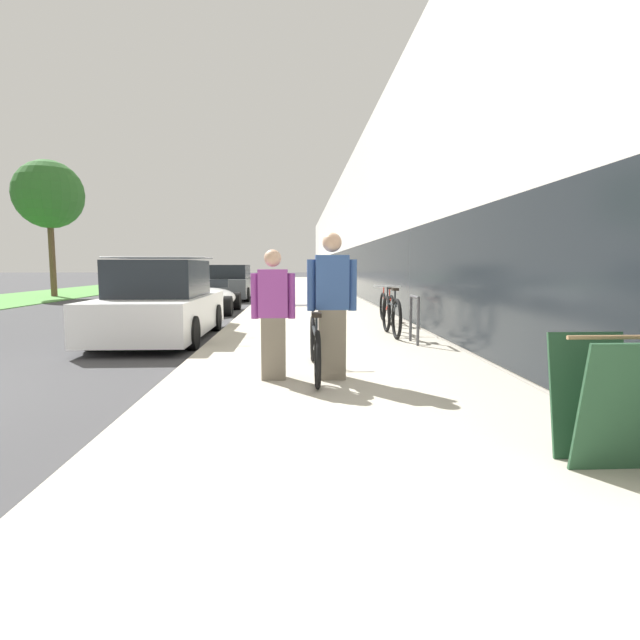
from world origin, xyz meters
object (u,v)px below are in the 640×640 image
person_bystander (273,315)px  parked_sedan_curbside (161,304)px  bike_rack_hoop (414,314)px  sandwich_board_sign (604,400)px  street_tree_far (49,195)px  person_rider (332,306)px  cruiser_bike_nearest (391,315)px  cruiser_bike_middle (387,307)px  vintage_roadster_curbside (207,299)px  parked_sedan_far (231,284)px  tandem_bicycle (315,346)px

person_bystander → parked_sedan_curbside: person_bystander is taller
bike_rack_hoop → sandwich_board_sign: 5.41m
person_bystander → street_tree_far: 22.08m
person_bystander → person_rider: bearing=-0.8°
bike_rack_hoop → sandwich_board_sign: (0.02, -5.41, -0.06)m
cruiser_bike_nearest → sandwich_board_sign: 6.42m
bike_rack_hoop → cruiser_bike_nearest: cruiser_bike_nearest is taller
cruiser_bike_middle → parked_sedan_curbside: bearing=-160.5°
cruiser_bike_middle → parked_sedan_curbside: size_ratio=0.41×
person_rider → vintage_roadster_curbside: bearing=108.1°
vintage_roadster_curbside → parked_sedan_far: size_ratio=0.87×
vintage_roadster_curbside → cruiser_bike_middle: bearing=-38.8°
tandem_bicycle → parked_sedan_far: size_ratio=0.51×
tandem_bicycle → street_tree_far: (-11.84, 18.27, 4.33)m
bike_rack_hoop → parked_sedan_curbside: size_ratio=0.19×
person_bystander → vintage_roadster_curbside: 10.19m
person_rider → parked_sedan_far: bearing=101.5°
cruiser_bike_nearest → parked_sedan_curbside: bearing=174.4°
tandem_bicycle → bike_rack_hoop: (1.85, 2.41, 0.16)m
person_rider → street_tree_far: size_ratio=0.27×
cruiser_bike_nearest → parked_sedan_curbside: (-4.57, 0.45, 0.20)m
tandem_bicycle → cruiser_bike_nearest: cruiser_bike_nearest is taller
cruiser_bike_nearest → parked_sedan_far: (-4.72, 12.42, 0.18)m
tandem_bicycle → bike_rack_hoop: size_ratio=2.69×
bike_rack_hoop → street_tree_far: bearing=130.8°
parked_sedan_curbside → parked_sedan_far: size_ratio=0.97×
person_rider → parked_sedan_far: person_rider is taller
sandwich_board_sign → parked_sedan_far: (-4.96, 18.84, 0.13)m
person_bystander → sandwich_board_sign: size_ratio=1.73×
vintage_roadster_curbside → tandem_bicycle: bearing=-72.4°
cruiser_bike_nearest → street_tree_far: bearing=132.2°
cruiser_bike_middle → street_tree_far: 19.21m
tandem_bicycle → parked_sedan_curbside: 4.86m
bike_rack_hoop → cruiser_bike_middle: cruiser_bike_middle is taller
vintage_roadster_curbside → street_tree_far: 13.10m
bike_rack_hoop → parked_sedan_curbside: parked_sedan_curbside is taller
street_tree_far → sandwich_board_sign: bearing=-57.2°
cruiser_bike_nearest → parked_sedan_curbside: size_ratio=0.41×
parked_sedan_far → vintage_roadster_curbside: bearing=-89.5°
tandem_bicycle → person_rider: bearing=-55.1°
vintage_roadster_curbside → person_bystander: bearing=-75.6°
tandem_bicycle → cruiser_bike_middle: cruiser_bike_middle is taller
person_rider → sandwich_board_sign: 3.22m
cruiser_bike_middle → vintage_roadster_curbside: vintage_roadster_curbside is taller
person_bystander → cruiser_bike_middle: bearing=67.3°
bike_rack_hoop → cruiser_bike_nearest: bearing=101.9°
cruiser_bike_middle → street_tree_far: (-13.78, 12.68, 4.31)m
bike_rack_hoop → parked_sedan_far: parked_sedan_far is taller
person_bystander → parked_sedan_far: person_bystander is taller
parked_sedan_far → bike_rack_hoop: bearing=-69.8°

